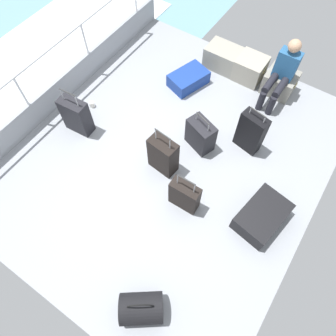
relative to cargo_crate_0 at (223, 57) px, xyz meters
name	(u,v)px	position (x,y,z in m)	size (l,w,h in m)	color
ground_plane	(171,156)	(0.30, -2.16, -0.23)	(4.40, 5.20, 0.06)	gray
gunwale_port	(64,87)	(-1.87, -2.16, 0.03)	(0.06, 5.20, 0.45)	gray
railing_port	(54,61)	(-1.87, -2.16, 0.58)	(0.04, 4.20, 1.02)	silver
sea_wake	(19,78)	(-3.30, -2.16, -0.54)	(12.00, 12.00, 0.01)	#6B99A8
cargo_crate_0	(223,57)	(0.00, 0.00, 0.00)	(0.65, 0.44, 0.39)	gray
cargo_crate_1	(250,69)	(0.54, 0.01, 0.01)	(0.52, 0.47, 0.41)	#9E9989
cargo_crate_2	(280,82)	(1.10, 0.00, -0.01)	(0.54, 0.46, 0.38)	gray
passenger_seated	(282,72)	(1.10, -0.18, 0.37)	(0.34, 0.66, 1.08)	#26598C
suitcase_0	(262,216)	(1.91, -2.36, -0.06)	(0.62, 0.82, 0.27)	black
suitcase_1	(76,116)	(-1.22, -2.55, 0.11)	(0.45, 0.25, 0.84)	black
suitcase_2	(251,132)	(1.18, -1.35, 0.15)	(0.43, 0.26, 0.82)	black
suitcase_3	(201,135)	(0.56, -1.74, 0.06)	(0.50, 0.39, 0.66)	black
suitcase_4	(185,196)	(0.90, -2.74, 0.07)	(0.42, 0.19, 0.73)	black
suitcase_5	(188,79)	(-0.28, -0.74, -0.08)	(0.61, 0.76, 0.24)	navy
suitcase_6	(163,155)	(0.31, -2.39, 0.12)	(0.43, 0.27, 0.85)	black
duffel_bag	(141,308)	(1.23, -4.19, -0.01)	(0.61, 0.58, 0.52)	black
paper_cup	(92,104)	(-1.36, -2.09, -0.15)	(0.08, 0.08, 0.10)	white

